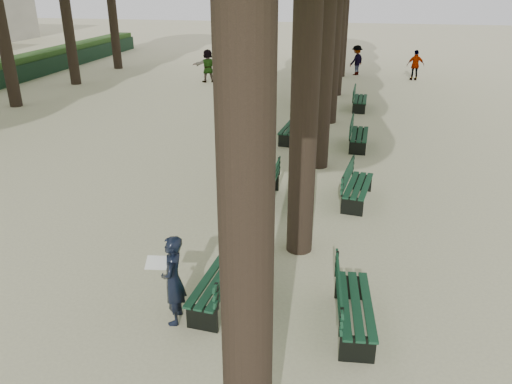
# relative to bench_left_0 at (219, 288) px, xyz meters

# --- Properties ---
(ground) EXTENTS (120.00, 120.00, 0.00)m
(ground) POSITION_rel_bench_left_0_xyz_m (-0.37, -0.93, -0.27)
(ground) COLOR beige
(ground) RESTS_ON ground
(bench_left_0) EXTENTS (0.73, 1.84, 0.92)m
(bench_left_0) POSITION_rel_bench_left_0_xyz_m (0.00, 0.00, 0.00)
(bench_left_0) COLOR black
(bench_left_0) RESTS_ON ground
(bench_left_1) EXTENTS (0.59, 1.81, 0.92)m
(bench_left_1) POSITION_rel_bench_left_0_xyz_m (0.00, 4.23, 0.00)
(bench_left_1) COLOR black
(bench_left_1) RESTS_ON ground
(bench_left_2) EXTENTS (0.74, 1.85, 0.92)m
(bench_left_2) POSITION_rel_bench_left_0_xyz_m (-0.00, 9.46, 0.00)
(bench_left_2) COLOR black
(bench_left_2) RESTS_ON ground
(bench_left_3) EXTENTS (0.74, 1.85, 0.92)m
(bench_left_3) POSITION_rel_bench_left_0_xyz_m (-0.00, 14.64, 0.00)
(bench_left_3) COLOR black
(bench_left_3) RESTS_ON ground
(bench_right_0) EXTENTS (0.73, 1.84, 0.92)m
(bench_right_0) POSITION_rel_bench_left_0_xyz_m (2.27, -0.26, 0.00)
(bench_right_0) COLOR black
(bench_right_0) RESTS_ON ground
(bench_right_1) EXTENTS (0.81, 1.86, 0.92)m
(bench_right_1) POSITION_rel_bench_left_0_xyz_m (2.27, 4.68, 0.00)
(bench_right_1) COLOR black
(bench_right_1) RESTS_ON ground
(bench_right_2) EXTENTS (0.64, 1.82, 0.92)m
(bench_right_2) POSITION_rel_bench_left_0_xyz_m (2.27, 9.12, 0.00)
(bench_right_2) COLOR black
(bench_right_2) RESTS_ON ground
(bench_right_3) EXTENTS (0.63, 1.82, 0.92)m
(bench_right_3) POSITION_rel_bench_left_0_xyz_m (2.27, 14.35, 0.00)
(bench_right_3) COLOR black
(bench_right_3) RESTS_ON ground
(man_with_map) EXTENTS (0.63, 0.65, 1.52)m
(man_with_map) POSITION_rel_bench_left_0_xyz_m (-0.56, -0.62, 0.49)
(man_with_map) COLOR black
(man_with_map) RESTS_ON ground
(pedestrian_c) EXTENTS (0.97, 0.46, 1.59)m
(pedestrian_c) POSITION_rel_bench_left_0_xyz_m (5.13, 21.62, 0.52)
(pedestrian_c) COLOR #262628
(pedestrian_c) RESTS_ON ground
(pedestrian_e) EXTENTS (1.56, 1.06, 1.71)m
(pedestrian_e) POSITION_rel_bench_left_0_xyz_m (-5.70, 18.94, 0.58)
(pedestrian_e) COLOR #262628
(pedestrian_e) RESTS_ON ground
(pedestrian_b) EXTENTS (0.86, 1.07, 1.65)m
(pedestrian_b) POSITION_rel_bench_left_0_xyz_m (1.98, 22.63, 0.55)
(pedestrian_b) COLOR #262628
(pedestrian_b) RESTS_ON ground
(pedestrian_d) EXTENTS (0.55, 0.86, 1.64)m
(pedestrian_d) POSITION_rel_bench_left_0_xyz_m (-4.35, 28.26, 0.55)
(pedestrian_d) COLOR #262628
(pedestrian_d) RESTS_ON ground
(pedestrian_a) EXTENTS (0.95, 0.80, 1.84)m
(pedestrian_a) POSITION_rel_bench_left_0_xyz_m (-4.67, 22.70, 0.65)
(pedestrian_a) COLOR #262628
(pedestrian_a) RESTS_ON ground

